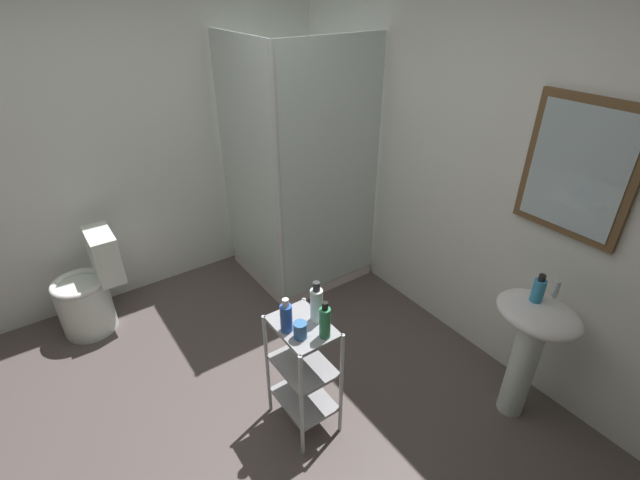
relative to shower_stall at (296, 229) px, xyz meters
The scene contains 13 objects.
ground_plane 1.77m from the shower_stall, 46.18° to the right, with size 4.20×4.20×0.02m, color #564B48.
wall_back 1.56m from the shower_stall, 27.43° to the left, with size 4.20×0.14×2.50m.
wall_left 1.61m from the shower_stall, 118.50° to the right, with size 0.10×4.20×2.50m, color white.
shower_stall is the anchor object (origin of this frame).
pedestal_sink 2.00m from the shower_stall, ahead, with size 0.46×0.37×0.81m.
sink_faucet 2.06m from the shower_stall, 11.69° to the left, with size 0.03×0.03×0.10m, color silver.
toilet 1.64m from the shower_stall, 100.51° to the right, with size 0.37×0.49×0.76m.
storage_cart 1.54m from the shower_stall, 31.14° to the right, with size 0.38×0.28×0.74m.
hand_soap_bottle 2.00m from the shower_stall, ahead, with size 0.06×0.06×0.17m.
body_wash_bottle_green 1.67m from the shower_stall, 27.21° to the right, with size 0.06×0.06×0.21m.
shampoo_bottle_blue 1.61m from the shower_stall, 34.04° to the right, with size 0.06×0.06×0.20m.
lotion_bottle_white 1.55m from the shower_stall, 28.15° to the right, with size 0.07×0.07×0.24m.
rinse_cup 1.66m from the shower_stall, 31.54° to the right, with size 0.07×0.07×0.09m, color #3870B2.
Camera 1 is at (1.65, -0.52, 2.30)m, focal length 25.15 mm.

